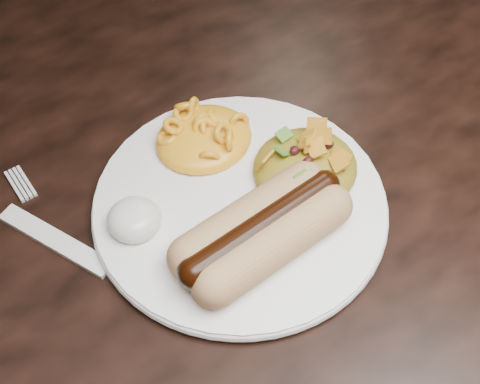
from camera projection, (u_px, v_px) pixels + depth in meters
table at (228, 169)px, 0.66m from camera, size 1.60×0.90×0.75m
plate at (240, 205)px, 0.51m from camera, size 0.26×0.26×0.01m
hotdog at (262, 230)px, 0.47m from camera, size 0.12×0.07×0.03m
mac_and_cheese at (203, 129)px, 0.53m from camera, size 0.10×0.09×0.03m
sour_cream at (133, 216)px, 0.48m from camera, size 0.05×0.05×0.02m
taco_salad at (306, 161)px, 0.51m from camera, size 0.08×0.08×0.04m
fork at (55, 240)px, 0.49m from camera, size 0.07×0.14×0.00m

